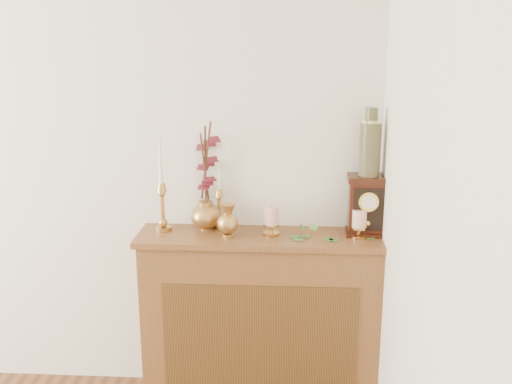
# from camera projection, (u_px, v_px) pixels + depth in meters

# --- Properties ---
(console_shelf) EXTENTS (1.24, 0.34, 0.93)m
(console_shelf) POSITION_uv_depth(u_px,v_px,m) (261.00, 324.00, 3.12)
(console_shelf) COLOR brown
(console_shelf) RESTS_ON ground
(candlestick_left) EXTENTS (0.09, 0.09, 0.51)m
(candlestick_left) POSITION_uv_depth(u_px,v_px,m) (162.00, 199.00, 3.01)
(candlestick_left) COLOR tan
(candlestick_left) RESTS_ON console_shelf
(candlestick_center) EXTENTS (0.07, 0.07, 0.41)m
(candlestick_center) POSITION_uv_depth(u_px,v_px,m) (219.00, 202.00, 3.08)
(candlestick_center) COLOR tan
(candlestick_center) RESTS_ON console_shelf
(bud_vase) EXTENTS (0.11, 0.11, 0.17)m
(bud_vase) POSITION_uv_depth(u_px,v_px,m) (228.00, 221.00, 2.93)
(bud_vase) COLOR tan
(bud_vase) RESTS_ON console_shelf
(ginger_jar) EXTENTS (0.23, 0.25, 0.57)m
(ginger_jar) POSITION_uv_depth(u_px,v_px,m) (208.00, 180.00, 3.04)
(ginger_jar) COLOR tan
(ginger_jar) RESTS_ON console_shelf
(pillar_candle_left) EXTENTS (0.08, 0.08, 0.16)m
(pillar_candle_left) POSITION_uv_depth(u_px,v_px,m) (271.00, 219.00, 2.97)
(pillar_candle_left) COLOR #BF8942
(pillar_candle_left) RESTS_ON console_shelf
(pillar_candle_right) EXTENTS (0.08, 0.08, 0.15)m
(pillar_candle_right) POSITION_uv_depth(u_px,v_px,m) (359.00, 222.00, 2.93)
(pillar_candle_right) COLOR #BF8942
(pillar_candle_right) RESTS_ON console_shelf
(ivy_garland) EXTENTS (0.42, 0.15, 0.07)m
(ivy_garland) POSITION_uv_depth(u_px,v_px,m) (325.00, 235.00, 2.95)
(ivy_garland) COLOR #3C6A28
(ivy_garland) RESTS_ON console_shelf
(mantel_clock) EXTENTS (0.20, 0.15, 0.30)m
(mantel_clock) POSITION_uv_depth(u_px,v_px,m) (367.00, 206.00, 2.96)
(mantel_clock) COLOR #37170B
(mantel_clock) RESTS_ON console_shelf
(ceramic_vase) EXTENTS (0.10, 0.10, 0.33)m
(ceramic_vase) POSITION_uv_depth(u_px,v_px,m) (370.00, 146.00, 2.89)
(ceramic_vase) COLOR #193226
(ceramic_vase) RESTS_ON mantel_clock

